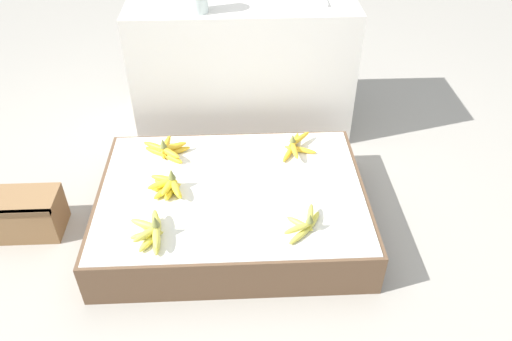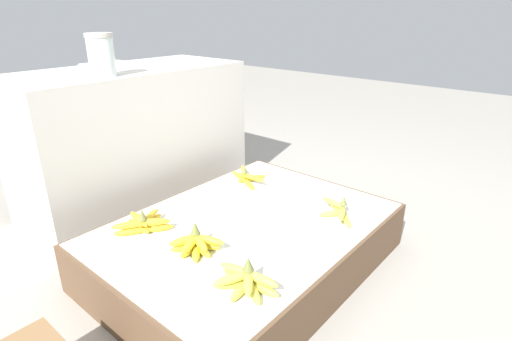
% 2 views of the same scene
% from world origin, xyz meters
% --- Properties ---
extents(ground_plane, '(10.00, 10.00, 0.00)m').
position_xyz_m(ground_plane, '(0.00, 0.00, 0.00)').
color(ground_plane, gray).
extents(display_platform, '(1.23, 0.90, 0.22)m').
position_xyz_m(display_platform, '(0.00, 0.00, 0.11)').
color(display_platform, brown).
rests_on(display_platform, ground_plane).
extents(back_vendor_table, '(1.22, 0.56, 0.77)m').
position_xyz_m(back_vendor_table, '(0.08, 0.91, 0.39)').
color(back_vendor_table, beige).
rests_on(back_vendor_table, ground_plane).
extents(wooden_crate, '(0.32, 0.20, 0.20)m').
position_xyz_m(wooden_crate, '(-0.96, -0.00, 0.10)').
color(wooden_crate, olive).
rests_on(wooden_crate, ground_plane).
extents(banana_bunch_front_left, '(0.14, 0.23, 0.11)m').
position_xyz_m(banana_bunch_front_left, '(-0.33, -0.29, 0.25)').
color(banana_bunch_front_left, gold).
rests_on(banana_bunch_front_left, display_platform).
extents(banana_bunch_front_midleft, '(0.18, 0.22, 0.09)m').
position_xyz_m(banana_bunch_front_midleft, '(0.30, -0.27, 0.25)').
color(banana_bunch_front_midleft, gold).
rests_on(banana_bunch_front_midleft, display_platform).
extents(banana_bunch_middle_left, '(0.17, 0.17, 0.11)m').
position_xyz_m(banana_bunch_middle_left, '(-0.29, -0.00, 0.25)').
color(banana_bunch_middle_left, yellow).
rests_on(banana_bunch_middle_left, display_platform).
extents(banana_bunch_back_left, '(0.24, 0.20, 0.11)m').
position_xyz_m(banana_bunch_back_left, '(-0.32, 0.28, 0.25)').
color(banana_bunch_back_left, gold).
rests_on(banana_bunch_back_left, display_platform).
extents(banana_bunch_back_midleft, '(0.19, 0.26, 0.10)m').
position_xyz_m(banana_bunch_back_midleft, '(0.32, 0.29, 0.25)').
color(banana_bunch_back_midleft, gold).
rests_on(banana_bunch_back_midleft, display_platform).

